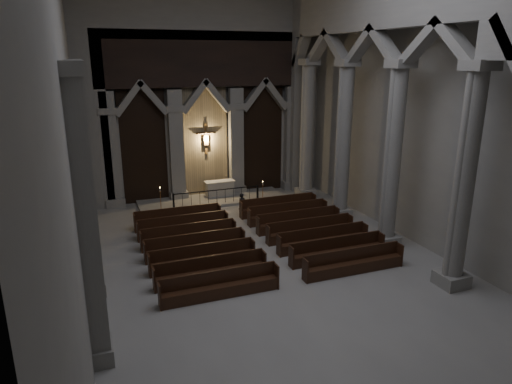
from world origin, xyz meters
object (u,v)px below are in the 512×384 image
candle_stand_right (263,197)px  pews (255,240)px  altar (220,188)px  altar_rail (217,195)px  worshipper (242,205)px  candle_stand_left (161,205)px

candle_stand_right → pews: candle_stand_right is taller
altar → candle_stand_right: bearing=-44.3°
altar_rail → candle_stand_right: candle_stand_right is taller
pews → worshipper: (0.79, 4.12, 0.30)m
altar → pews: 7.67m
candle_stand_left → pews: candle_stand_left is taller
candle_stand_left → worshipper: bearing=-28.2°
candle_stand_right → altar_rail: bearing=168.8°
candle_stand_right → altar: bearing=135.7°
candle_stand_left → candle_stand_right: (5.73, -0.53, -0.02)m
altar_rail → worshipper: 2.24m
altar_rail → candle_stand_left: candle_stand_left is taller
candle_stand_left → candle_stand_right: candle_stand_left is taller
candle_stand_left → pews: (3.15, -6.23, -0.07)m
altar → altar_rail: (-0.59, -1.43, 0.05)m
altar_rail → worshipper: worshipper is taller
pews → worshipper: worshipper is taller
worshipper → altar: bearing=79.6°
candle_stand_left → worshipper: size_ratio=1.15×
pews → worshipper: 4.20m
altar → candle_stand_right: 2.80m
altar → altar_rail: altar is taller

